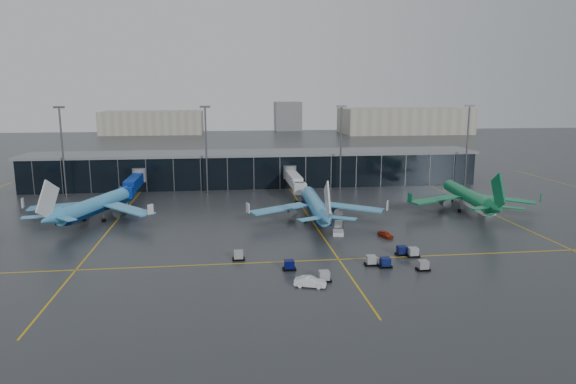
{
  "coord_description": "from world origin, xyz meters",
  "views": [
    {
      "loc": [
        -9.83,
        -100.57,
        29.28
      ],
      "look_at": [
        5.0,
        18.0,
        6.0
      ],
      "focal_mm": 32.0,
      "sensor_mm": 36.0,
      "label": 1
    }
  ],
  "objects": [
    {
      "name": "taxi_lines",
      "position": [
        10.0,
        10.61,
        0.01
      ],
      "size": [
        220.0,
        120.0,
        0.02
      ],
      "color": "gold",
      "rests_on": "ground"
    },
    {
      "name": "ground",
      "position": [
        0.0,
        0.0,
        0.0
      ],
      "size": [
        600.0,
        600.0,
        0.0
      ],
      "primitive_type": "plane",
      "color": "#282B2D",
      "rests_on": "ground"
    },
    {
      "name": "airliner_klm_near",
      "position": [
        10.89,
        13.81,
        5.75
      ],
      "size": [
        34.25,
        38.63,
        11.49
      ],
      "primitive_type": null,
      "rotation": [
        0.0,
        0.0,
        -0.04
      ],
      "color": "#3E98CD",
      "rests_on": "ground"
    },
    {
      "name": "airliner_arkefly",
      "position": [
        -39.45,
        20.5,
        5.8
      ],
      "size": [
        43.55,
        46.42,
        11.6
      ],
      "primitive_type": null,
      "rotation": [
        0.0,
        0.0,
        -0.33
      ],
      "color": "#429FD8",
      "rests_on": "ground"
    },
    {
      "name": "flood_masts",
      "position": [
        5.0,
        50.0,
        13.81
      ],
      "size": [
        203.0,
        0.5,
        25.5
      ],
      "color": "#595B60",
      "rests_on": "ground"
    },
    {
      "name": "distant_hangars",
      "position": [
        49.94,
        270.08,
        8.79
      ],
      "size": [
        260.0,
        71.0,
        22.0
      ],
      "color": "#B2AD99",
      "rests_on": "ground"
    },
    {
      "name": "airliner_aer_lingus",
      "position": [
        50.53,
        18.63,
        5.81
      ],
      "size": [
        36.96,
        41.06,
        11.61
      ],
      "primitive_type": null,
      "rotation": [
        0.0,
        0.0,
        -0.11
      ],
      "color": "#0D713E",
      "rests_on": "ground"
    },
    {
      "name": "mobile_airstair",
      "position": [
        13.43,
        0.87,
        0.77
      ],
      "size": [
        2.79,
        3.57,
        3.45
      ],
      "rotation": [
        0.0,
        0.0,
        -0.2
      ],
      "color": "white",
      "rests_on": "ground"
    },
    {
      "name": "jet_bridges",
      "position": [
        -35.0,
        42.99,
        4.55
      ],
      "size": [
        94.0,
        27.5,
        7.2
      ],
      "color": "#595B60",
      "rests_on": "ground"
    },
    {
      "name": "service_van_white",
      "position": [
        2.76,
        -27.29,
        0.81
      ],
      "size": [
        5.18,
        3.12,
        1.61
      ],
      "primitive_type": "imported",
      "rotation": [
        0.0,
        0.0,
        1.26
      ],
      "color": "white",
      "rests_on": "ground"
    },
    {
      "name": "baggage_carts",
      "position": [
        12.28,
        -18.51,
        0.76
      ],
      "size": [
        33.64,
        13.71,
        1.7
      ],
      "color": "black",
      "rests_on": "ground"
    },
    {
      "name": "terminal_pier",
      "position": [
        0.0,
        62.0,
        5.42
      ],
      "size": [
        142.0,
        17.0,
        10.7
      ],
      "color": "black",
      "rests_on": "ground"
    },
    {
      "name": "service_van_red",
      "position": [
        22.63,
        -2.27,
        0.65
      ],
      "size": [
        2.88,
        4.11,
        1.3
      ],
      "primitive_type": "imported",
      "rotation": [
        0.0,
        0.0,
        0.39
      ],
      "color": "#95240B",
      "rests_on": "ground"
    }
  ]
}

